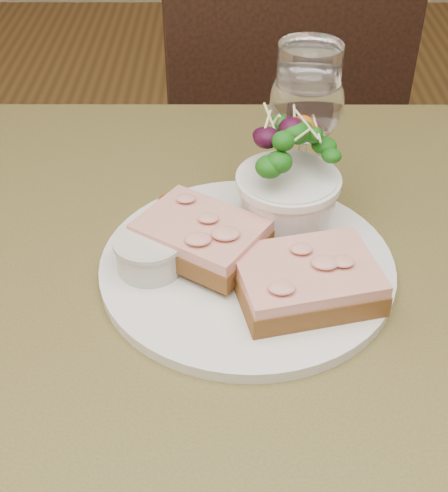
{
  "coord_description": "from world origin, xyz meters",
  "views": [
    {
      "loc": [
        -0.01,
        -0.48,
        1.2
      ],
      "look_at": [
        -0.01,
        0.0,
        0.81
      ],
      "focal_mm": 50.0,
      "sensor_mm": 36.0,
      "label": 1
    }
  ],
  "objects_px": {
    "cafe_table": "(238,368)",
    "chair_far": "(261,216)",
    "sandwich_front": "(307,280)",
    "sandwich_back": "(201,236)",
    "dinner_plate": "(247,266)",
    "wine_glass": "(306,106)",
    "ramekin": "(149,252)",
    "salad_bowl": "(289,178)"
  },
  "relations": [
    {
      "from": "salad_bowl",
      "to": "chair_far",
      "type": "bearing_deg",
      "value": 88.62
    },
    {
      "from": "cafe_table",
      "to": "salad_bowl",
      "type": "bearing_deg",
      "value": 63.51
    },
    {
      "from": "dinner_plate",
      "to": "ramekin",
      "type": "xyz_separation_m",
      "value": [
        -0.09,
        -0.01,
        0.03
      ]
    },
    {
      "from": "chair_far",
      "to": "salad_bowl",
      "type": "distance_m",
      "value": 0.84
    },
    {
      "from": "cafe_table",
      "to": "ramekin",
      "type": "height_order",
      "value": "ramekin"
    },
    {
      "from": "dinner_plate",
      "to": "wine_glass",
      "type": "height_order",
      "value": "wine_glass"
    },
    {
      "from": "dinner_plate",
      "to": "sandwich_back",
      "type": "relative_size",
      "value": 2.01
    },
    {
      "from": "sandwich_front",
      "to": "chair_far",
      "type": "bearing_deg",
      "value": 76.21
    },
    {
      "from": "dinner_plate",
      "to": "chair_far",
      "type": "bearing_deg",
      "value": 85.4
    },
    {
      "from": "chair_far",
      "to": "ramekin",
      "type": "bearing_deg",
      "value": 67.22
    },
    {
      "from": "dinner_plate",
      "to": "sandwich_back",
      "type": "xyz_separation_m",
      "value": [
        -0.05,
        0.01,
        0.03
      ]
    },
    {
      "from": "sandwich_front",
      "to": "wine_glass",
      "type": "relative_size",
      "value": 0.84
    },
    {
      "from": "salad_bowl",
      "to": "wine_glass",
      "type": "bearing_deg",
      "value": 70.37
    },
    {
      "from": "ramekin",
      "to": "wine_glass",
      "type": "xyz_separation_m",
      "value": [
        0.16,
        0.12,
        0.09
      ]
    },
    {
      "from": "sandwich_back",
      "to": "ramekin",
      "type": "distance_m",
      "value": 0.05
    },
    {
      "from": "ramekin",
      "to": "salad_bowl",
      "type": "bearing_deg",
      "value": 27.17
    },
    {
      "from": "sandwich_back",
      "to": "chair_far",
      "type": "bearing_deg",
      "value": 114.84
    },
    {
      "from": "sandwich_front",
      "to": "dinner_plate",
      "type": "bearing_deg",
      "value": 125.49
    },
    {
      "from": "sandwich_front",
      "to": "salad_bowl",
      "type": "distance_m",
      "value": 0.12
    },
    {
      "from": "sandwich_back",
      "to": "wine_glass",
      "type": "xyz_separation_m",
      "value": [
        0.11,
        0.1,
        0.09
      ]
    },
    {
      "from": "cafe_table",
      "to": "ramekin",
      "type": "relative_size",
      "value": 12.48
    },
    {
      "from": "chair_far",
      "to": "sandwich_front",
      "type": "bearing_deg",
      "value": 78.72
    },
    {
      "from": "chair_far",
      "to": "sandwich_front",
      "type": "distance_m",
      "value": 0.91
    },
    {
      "from": "dinner_plate",
      "to": "sandwich_back",
      "type": "distance_m",
      "value": 0.06
    },
    {
      "from": "sandwich_back",
      "to": "wine_glass",
      "type": "height_order",
      "value": "wine_glass"
    },
    {
      "from": "cafe_table",
      "to": "chair_far",
      "type": "height_order",
      "value": "chair_far"
    },
    {
      "from": "salad_bowl",
      "to": "wine_glass",
      "type": "height_order",
      "value": "wine_glass"
    },
    {
      "from": "salad_bowl",
      "to": "ramekin",
      "type": "bearing_deg",
      "value": -152.83
    },
    {
      "from": "ramekin",
      "to": "cafe_table",
      "type": "bearing_deg",
      "value": -18.95
    },
    {
      "from": "cafe_table",
      "to": "salad_bowl",
      "type": "distance_m",
      "value": 0.21
    },
    {
      "from": "dinner_plate",
      "to": "salad_bowl",
      "type": "bearing_deg",
      "value": 55.42
    },
    {
      "from": "sandwich_front",
      "to": "salad_bowl",
      "type": "bearing_deg",
      "value": 82.6
    },
    {
      "from": "cafe_table",
      "to": "sandwich_front",
      "type": "xyz_separation_m",
      "value": [
        0.06,
        -0.01,
        0.13
      ]
    },
    {
      "from": "cafe_table",
      "to": "chair_far",
      "type": "xyz_separation_m",
      "value": [
        0.07,
        0.76,
        -0.36
      ]
    },
    {
      "from": "chair_far",
      "to": "salad_bowl",
      "type": "height_order",
      "value": "chair_far"
    },
    {
      "from": "sandwich_front",
      "to": "wine_glass",
      "type": "xyz_separation_m",
      "value": [
        0.01,
        0.16,
        0.09
      ]
    },
    {
      "from": "sandwich_front",
      "to": "sandwich_back",
      "type": "xyz_separation_m",
      "value": [
        -0.1,
        0.06,
        0.01
      ]
    },
    {
      "from": "salad_bowl",
      "to": "dinner_plate",
      "type": "bearing_deg",
      "value": -124.58
    },
    {
      "from": "cafe_table",
      "to": "sandwich_front",
      "type": "height_order",
      "value": "sandwich_front"
    },
    {
      "from": "sandwich_front",
      "to": "ramekin",
      "type": "distance_m",
      "value": 0.15
    },
    {
      "from": "sandwich_front",
      "to": "ramekin",
      "type": "bearing_deg",
      "value": 152.44
    },
    {
      "from": "cafe_table",
      "to": "salad_bowl",
      "type": "relative_size",
      "value": 6.3
    }
  ]
}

